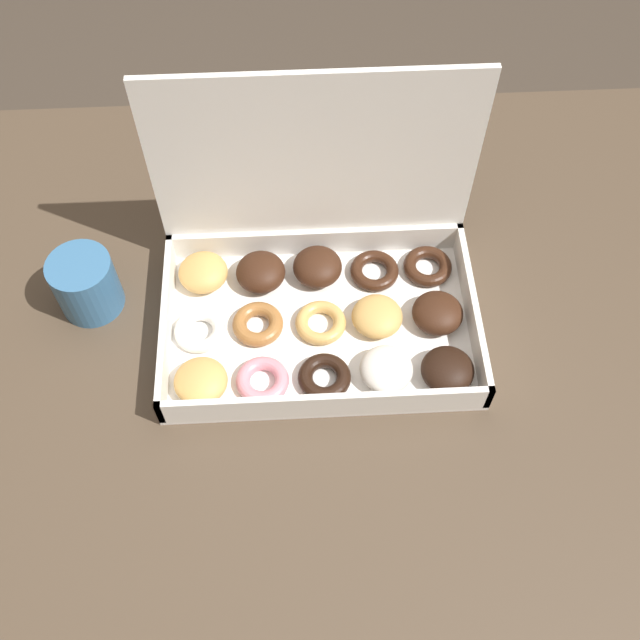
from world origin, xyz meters
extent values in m
plane|color=#42382D|center=(0.00, 0.00, 0.00)|extent=(8.00, 8.00, 0.00)
cube|color=#4C3D2D|center=(0.00, 0.00, 0.75)|extent=(1.25, 0.85, 0.03)
cylinder|color=#4C3D2D|center=(-0.58, 0.38, 0.37)|extent=(0.06, 0.06, 0.74)
cylinder|color=#4C3D2D|center=(0.58, 0.38, 0.37)|extent=(0.06, 0.06, 0.74)
cube|color=white|center=(0.04, -0.01, 0.77)|extent=(0.40, 0.26, 0.01)
cube|color=white|center=(0.04, -0.14, 0.79)|extent=(0.40, 0.01, 0.04)
cube|color=white|center=(0.04, 0.11, 0.79)|extent=(0.40, 0.01, 0.04)
cube|color=white|center=(-0.16, -0.01, 0.79)|extent=(0.01, 0.26, 0.04)
cube|color=white|center=(0.24, -0.01, 0.79)|extent=(0.01, 0.26, 0.04)
cube|color=white|center=(0.04, 0.12, 0.95)|extent=(0.40, 0.01, 0.26)
ellipsoid|color=tan|center=(-0.11, -0.09, 0.79)|extent=(0.07, 0.07, 0.03)
torus|color=pink|center=(-0.03, -0.09, 0.78)|extent=(0.07, 0.07, 0.02)
torus|color=black|center=(0.04, -0.09, 0.78)|extent=(0.07, 0.07, 0.02)
ellipsoid|color=white|center=(0.12, -0.09, 0.79)|extent=(0.07, 0.07, 0.04)
ellipsoid|color=black|center=(0.19, -0.10, 0.79)|extent=(0.07, 0.07, 0.04)
torus|color=white|center=(-0.11, -0.02, 0.78)|extent=(0.07, 0.07, 0.02)
torus|color=#9E6633|center=(-0.04, -0.01, 0.78)|extent=(0.07, 0.07, 0.02)
torus|color=tan|center=(0.04, -0.01, 0.78)|extent=(0.07, 0.07, 0.02)
ellipsoid|color=tan|center=(0.11, -0.01, 0.79)|extent=(0.07, 0.07, 0.03)
ellipsoid|color=#381E11|center=(0.19, -0.01, 0.79)|extent=(0.07, 0.07, 0.04)
ellipsoid|color=tan|center=(-0.11, 0.07, 0.79)|extent=(0.07, 0.07, 0.04)
ellipsoid|color=#381E11|center=(-0.03, 0.06, 0.79)|extent=(0.07, 0.07, 0.04)
ellipsoid|color=#381E11|center=(0.04, 0.07, 0.79)|extent=(0.07, 0.07, 0.04)
torus|color=#381E11|center=(0.12, 0.07, 0.78)|extent=(0.07, 0.07, 0.02)
torus|color=#381E11|center=(0.19, 0.07, 0.78)|extent=(0.07, 0.07, 0.02)
cylinder|color=teal|center=(-0.26, 0.04, 0.81)|extent=(0.08, 0.08, 0.08)
cylinder|color=black|center=(-0.26, 0.04, 0.85)|extent=(0.07, 0.07, 0.01)
camera|label=1|loc=(0.01, -0.53, 1.60)|focal=42.00mm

